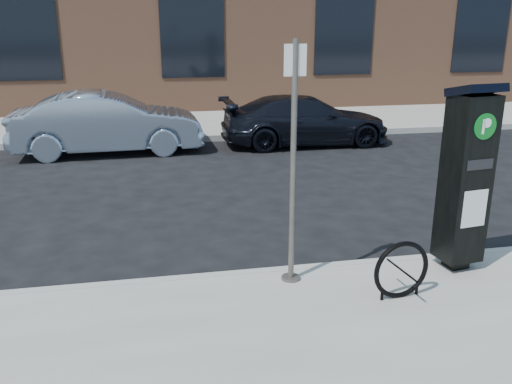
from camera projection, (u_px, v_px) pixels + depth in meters
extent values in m
plane|color=black|center=(282.00, 279.00, 6.51)|extent=(120.00, 120.00, 0.00)
cube|color=gray|center=(190.00, 105.00, 19.58)|extent=(60.00, 12.00, 0.15)
cube|color=#9E9B93|center=(283.00, 274.00, 6.46)|extent=(60.00, 0.12, 0.16)
cube|color=#9E9B93|center=(208.00, 138.00, 13.99)|extent=(60.00, 0.12, 0.16)
cube|color=black|center=(21.00, 20.00, 15.89)|extent=(2.00, 0.06, 3.50)
cube|color=black|center=(192.00, 20.00, 16.81)|extent=(2.00, 0.06, 3.50)
cube|color=black|center=(345.00, 20.00, 17.73)|extent=(2.00, 0.06, 3.50)
cube|color=black|center=(482.00, 20.00, 18.65)|extent=(2.00, 0.06, 3.50)
cube|color=black|center=(455.00, 262.00, 6.49)|extent=(0.26, 0.26, 0.11)
cube|color=black|center=(465.00, 180.00, 6.18)|extent=(0.51, 0.46, 1.94)
cube|color=black|center=(476.00, 90.00, 5.88)|extent=(0.56, 0.51, 0.18)
cylinder|color=#064F15|center=(485.00, 126.00, 5.81)|extent=(0.28, 0.06, 0.29)
cube|color=white|center=(485.00, 126.00, 5.81)|extent=(0.10, 0.02, 0.16)
cube|color=silver|center=(475.00, 209.00, 6.09)|extent=(0.32, 0.05, 0.43)
cube|color=black|center=(480.00, 165.00, 5.93)|extent=(0.34, 0.06, 0.11)
cylinder|color=#5F5854|center=(291.00, 278.00, 6.18)|extent=(0.21, 0.21, 0.03)
cylinder|color=#5F5854|center=(293.00, 167.00, 5.78)|extent=(0.06, 0.06, 2.65)
cube|color=silver|center=(295.00, 60.00, 5.45)|extent=(0.23, 0.03, 0.32)
torus|color=black|center=(401.00, 270.00, 5.69)|extent=(0.65, 0.13, 0.64)
cylinder|color=black|center=(382.00, 294.00, 5.70)|extent=(0.03, 0.03, 0.13)
cylinder|color=black|center=(417.00, 289.00, 5.82)|extent=(0.03, 0.03, 0.13)
imported|color=#8C9DB2|center=(108.00, 123.00, 12.55)|extent=(4.34, 1.64, 1.42)
imported|color=black|center=(305.00, 120.00, 13.49)|extent=(4.20, 1.71, 1.22)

